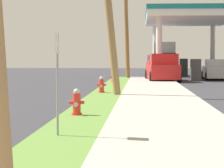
{
  "coord_description": "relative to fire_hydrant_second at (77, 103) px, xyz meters",
  "views": [
    {
      "loc": [
        2.27,
        -2.27,
        1.72
      ],
      "look_at": [
        1.32,
        14.57,
        0.85
      ],
      "focal_mm": 82.76,
      "sensor_mm": 36.0,
      "label": 1
    }
  ],
  "objects": [
    {
      "name": "fire_hydrant_third",
      "position": [
        -0.01,
        9.14,
        0.0
      ],
      "size": [
        0.42,
        0.37,
        0.74
      ],
      "color": "red",
      "rests_on": "grass_verge"
    },
    {
      "name": "car_silver_by_near_pump",
      "position": [
        7.58,
        26.0,
        0.28
      ],
      "size": [
        2.08,
        4.56,
        1.57
      ],
      "color": "#BCBCC1",
      "rests_on": "ground"
    },
    {
      "name": "street_sign_post",
      "position": [
        0.08,
        -3.75,
        1.19
      ],
      "size": [
        0.05,
        0.36,
        2.12
      ],
      "color": "gray",
      "rests_on": "grass_verge"
    },
    {
      "name": "utility_pole_background",
      "position": [
        0.6,
        26.76,
        4.15
      ],
      "size": [
        1.26,
        0.82,
        8.79
      ],
      "color": "olive",
      "rests_on": "grass_verge"
    },
    {
      "name": "truck_navy_at_far_bay",
      "position": [
        3.47,
        37.11,
        0.47
      ],
      "size": [
        2.45,
        5.52,
        1.97
      ],
      "color": "navy",
      "rests_on": "ground"
    },
    {
      "name": "truck_black_on_apron",
      "position": [
        3.89,
        33.54,
        1.04
      ],
      "size": [
        2.19,
        6.42,
        3.11
      ],
      "color": "black",
      "rests_on": "ground"
    },
    {
      "name": "truck_red_at_forecourt",
      "position": [
        3.3,
        22.91,
        0.47
      ],
      "size": [
        2.43,
        5.51,
        1.97
      ],
      "color": "red",
      "rests_on": "ground"
    },
    {
      "name": "fire_hydrant_second",
      "position": [
        0.0,
        0.0,
        0.0
      ],
      "size": [
        0.42,
        0.38,
        0.74
      ],
      "color": "red",
      "rests_on": "grass_verge"
    },
    {
      "name": "fire_hydrant_fourth",
      "position": [
        -0.0,
        18.88,
        0.0
      ],
      "size": [
        0.42,
        0.37,
        0.74
      ],
      "color": "red",
      "rests_on": "grass_verge"
    }
  ]
}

